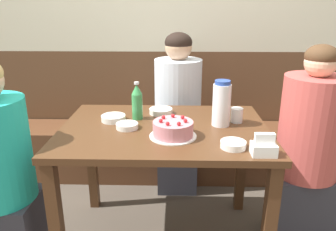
{
  "coord_description": "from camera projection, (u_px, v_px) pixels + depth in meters",
  "views": [
    {
      "loc": [
        0.06,
        -1.69,
        1.41
      ],
      "look_at": [
        0.02,
        0.05,
        0.81
      ],
      "focal_mm": 35.0,
      "sensor_mm": 36.0,
      "label": 1
    }
  ],
  "objects": [
    {
      "name": "bowl_sauce_shallow",
      "position": [
        113.0,
        118.0,
        1.9
      ],
      "size": [
        0.14,
        0.14,
        0.03
      ],
      "color": "white",
      "rests_on": "dining_table"
    },
    {
      "name": "person_pale_blue_shirt",
      "position": [
        178.0,
        116.0,
        2.49
      ],
      "size": [
        0.35,
        0.35,
        1.22
      ],
      "rotation": [
        0.0,
        0.0,
        -1.57
      ],
      "color": "#33333D",
      "rests_on": "ground_plane"
    },
    {
      "name": "person_teal_shirt",
      "position": [
        307.0,
        153.0,
        1.9
      ],
      "size": [
        0.35,
        0.35,
        1.21
      ],
      "rotation": [
        0.0,
        0.0,
        3.14
      ],
      "color": "#33333D",
      "rests_on": "ground_plane"
    },
    {
      "name": "napkin_holder",
      "position": [
        264.0,
        147.0,
        1.47
      ],
      "size": [
        0.11,
        0.08,
        0.11
      ],
      "color": "white",
      "rests_on": "dining_table"
    },
    {
      "name": "birthday_cake",
      "position": [
        173.0,
        129.0,
        1.67
      ],
      "size": [
        0.24,
        0.24,
        0.1
      ],
      "color": "white",
      "rests_on": "dining_table"
    },
    {
      "name": "water_pitcher",
      "position": [
        222.0,
        104.0,
        1.8
      ],
      "size": [
        0.1,
        0.1,
        0.26
      ],
      "color": "white",
      "rests_on": "dining_table"
    },
    {
      "name": "back_wall",
      "position": [
        169.0,
        24.0,
        2.65
      ],
      "size": [
        4.8,
        0.04,
        2.5
      ],
      "color": "brown",
      "rests_on": "ground_plane"
    },
    {
      "name": "bowl_soup_white",
      "position": [
        127.0,
        126.0,
        1.79
      ],
      "size": [
        0.12,
        0.12,
        0.03
      ],
      "color": "white",
      "rests_on": "dining_table"
    },
    {
      "name": "dining_table",
      "position": [
        164.0,
        145.0,
        1.85
      ],
      "size": [
        1.14,
        0.81,
        0.76
      ],
      "color": "#4C2D19",
      "rests_on": "ground_plane"
    },
    {
      "name": "glass_water_tall",
      "position": [
        237.0,
        115.0,
        1.87
      ],
      "size": [
        0.07,
        0.07,
        0.08
      ],
      "color": "silver",
      "rests_on": "dining_table"
    },
    {
      "name": "bowl_side_dish",
      "position": [
        233.0,
        145.0,
        1.55
      ],
      "size": [
        0.12,
        0.12,
        0.03
      ],
      "color": "white",
      "rests_on": "dining_table"
    },
    {
      "name": "bench_seat",
      "position": [
        168.0,
        152.0,
        2.77
      ],
      "size": [
        2.62,
        0.38,
        0.43
      ],
      "color": "#56331E",
      "rests_on": "ground_plane"
    },
    {
      "name": "bowl_rice_small",
      "position": [
        161.0,
        111.0,
        2.03
      ],
      "size": [
        0.14,
        0.14,
        0.03
      ],
      "color": "white",
      "rests_on": "dining_table"
    },
    {
      "name": "soju_bottle",
      "position": [
        137.0,
        102.0,
        1.91
      ],
      "size": [
        0.06,
        0.06,
        0.22
      ],
      "color": "#388E4C",
      "rests_on": "dining_table"
    }
  ]
}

